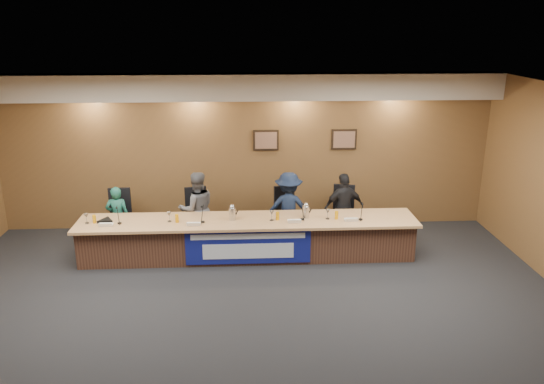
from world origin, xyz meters
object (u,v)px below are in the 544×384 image
Objects in this scene: office_chair_c at (288,218)px; office_chair_d at (342,217)px; panelist_d at (344,208)px; speakerphone at (106,221)px; office_chair_b at (198,219)px; panelist_a at (118,217)px; dais_body at (248,239)px; panelist_b at (197,209)px; banner at (248,247)px; office_chair_a at (119,221)px; carafe_right at (306,212)px; panelist_c at (289,208)px; carafe_mid at (232,214)px.

office_chair_c is 1.00× the size of office_chair_d.
panelist_d reaches higher than office_chair_c.
office_chair_b is at bearing 26.08° from speakerphone.
panelist_a is 2.50× the size of office_chair_b.
dais_body is 18.75× the size of speakerphone.
banner is at bearing 116.11° from panelist_b.
office_chair_a is at bearing 163.34° from office_chair_c.
office_chair_d is 1.50× the size of speakerphone.
banner is 1.50m from office_chair_b.
panelist_a is at bearing 169.86° from carafe_right.
panelist_d reaches higher than dais_body.
panelist_a is 4.35m from panelist_d.
banner is 1.35m from panelist_c.
office_chair_d is (0.00, 0.10, -0.22)m from panelist_d.
panelist_c is 2.97× the size of office_chair_b.
panelist_d reaches higher than panelist_a.
panelist_c is at bearing 52.71° from banner.
carafe_mid is at bearing -160.66° from office_chair_c.
panelist_c is at bearing -4.31° from office_chair_a.
office_chair_b is at bearing -2.56° from office_chair_a.
panelist_c is (1.76, 0.00, -0.02)m from panelist_b.
office_chair_a is at bearing 167.32° from office_chair_b.
office_chair_a is (-2.47, 1.14, 0.10)m from banner.
panelist_b is 2.12m from carafe_right.
dais_body is 4.11× the size of panelist_b.
speakerphone is at bearing 6.40° from panelist_b.
office_chair_b is at bearing 163.34° from office_chair_c.
dais_body reaches higher than office_chair_d.
dais_body is 2.73× the size of banner.
banner is 9.70× the size of carafe_mid.
panelist_b is (-0.96, 0.63, 0.38)m from dais_body.
office_chair_d is at bearing 21.26° from dais_body.
panelist_d is (1.87, 0.63, 0.35)m from dais_body.
dais_body is 2.57m from panelist_a.
office_chair_d is at bearing 178.90° from panelist_a.
office_chair_a is at bearing 155.21° from banner.
office_chair_c is (3.27, 0.00, 0.00)m from office_chair_a.
banner is 1.23m from carafe_right.
office_chair_c is at bearing 12.95° from speakerphone.
panelist_c is at bearing -160.02° from office_chair_d.
panelist_a is 2.50× the size of office_chair_c.
office_chair_a is at bearing 168.30° from carafe_right.
carafe_mid is at bearing 36.87° from panelist_c.
speakerphone is at bearing -179.51° from carafe_right.
office_chair_b is at bearing 1.28° from panelist_c.
carafe_mid is (-1.07, -0.78, 0.38)m from office_chair_c.
office_chair_c is at bearing 109.67° from carafe_right.
panelist_b reaches higher than carafe_right.
carafe_mid reaches higher than office_chair_c.
speakerphone is at bearing -179.22° from dais_body.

